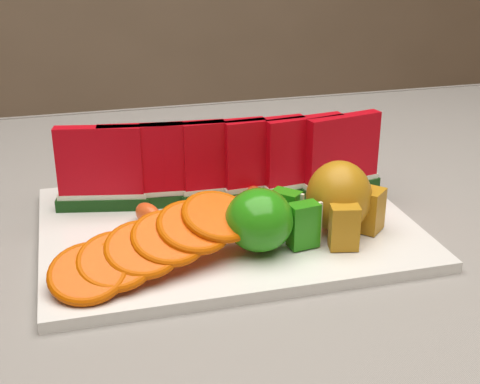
# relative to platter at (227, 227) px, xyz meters

# --- Properties ---
(table) EXTENTS (1.40, 0.90, 0.75)m
(table) POSITION_rel_platter_xyz_m (-0.06, 0.01, -0.11)
(table) COLOR brown
(table) RESTS_ON ground
(tablecloth) EXTENTS (1.53, 1.03, 0.20)m
(tablecloth) POSITION_rel_platter_xyz_m (-0.06, 0.01, -0.05)
(tablecloth) COLOR gray
(tablecloth) RESTS_ON table
(platter) EXTENTS (0.40, 0.30, 0.01)m
(platter) POSITION_rel_platter_xyz_m (0.00, 0.00, 0.00)
(platter) COLOR silver
(platter) RESTS_ON tablecloth
(apple_cluster) EXTENTS (0.11, 0.09, 0.06)m
(apple_cluster) POSITION_rel_platter_xyz_m (0.02, -0.07, 0.04)
(apple_cluster) COLOR #46971F
(apple_cluster) RESTS_ON platter
(pear_cluster) EXTENTS (0.09, 0.09, 0.08)m
(pear_cluster) POSITION_rel_platter_xyz_m (0.11, -0.06, 0.04)
(pear_cluster) COLOR #968109
(pear_cluster) RESTS_ON platter
(side_plate) EXTENTS (0.24, 0.24, 0.01)m
(side_plate) POSITION_rel_platter_xyz_m (0.07, 0.26, -0.00)
(side_plate) COLOR silver
(side_plate) RESTS_ON tablecloth
(watermelon_row) EXTENTS (0.39, 0.07, 0.10)m
(watermelon_row) POSITION_rel_platter_xyz_m (0.01, 0.06, 0.05)
(watermelon_row) COLOR #0B360A
(watermelon_row) RESTS_ON platter
(orange_fan_front) EXTENTS (0.22, 0.13, 0.06)m
(orange_fan_front) POSITION_rel_platter_xyz_m (-0.09, -0.08, 0.03)
(orange_fan_front) COLOR #E64117
(orange_fan_front) RESTS_ON platter
(orange_fan_back) EXTENTS (0.28, 0.10, 0.04)m
(orange_fan_back) POSITION_rel_platter_xyz_m (-0.00, 0.13, 0.03)
(orange_fan_back) COLOR #E64117
(orange_fan_back) RESTS_ON platter
(tangerine_segments) EXTENTS (0.15, 0.08, 0.03)m
(tangerine_segments) POSITION_rel_platter_xyz_m (-0.02, 0.01, 0.02)
(tangerine_segments) COLOR #FF650C
(tangerine_segments) RESTS_ON platter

